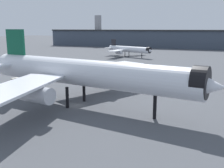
% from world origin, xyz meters
% --- Properties ---
extents(ground, '(900.00, 900.00, 0.00)m').
position_xyz_m(ground, '(0.00, 0.00, 0.00)').
color(ground, '#4C4F54').
extents(airliner_near_gate, '(62.23, 56.75, 17.85)m').
position_xyz_m(airliner_near_gate, '(1.89, 0.91, 7.86)').
color(airliner_near_gate, silver).
rests_on(airliner_near_gate, ground).
extents(airliner_far_taxiway, '(36.59, 32.57, 10.79)m').
position_xyz_m(airliner_far_taxiway, '(-33.63, 105.68, 4.76)').
color(airliner_far_taxiway, silver).
rests_on(airliner_far_taxiway, ground).
extents(terminal_building, '(236.35, 43.59, 30.46)m').
position_xyz_m(terminal_building, '(-35.62, 191.71, 8.44)').
color(terminal_building, '#3D4756').
rests_on(terminal_building, ground).
extents(service_truck_front, '(5.89, 4.85, 3.00)m').
position_xyz_m(service_truck_front, '(5.75, 37.26, 1.59)').
color(service_truck_front, black).
rests_on(service_truck_front, ground).
extents(baggage_cart_trailing, '(2.37, 2.70, 1.82)m').
position_xyz_m(baggage_cart_trailing, '(-33.14, 12.06, 0.98)').
color(baggage_cart_trailing, black).
rests_on(baggage_cart_trailing, ground).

